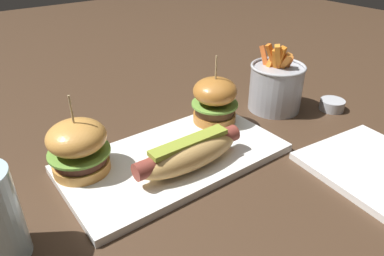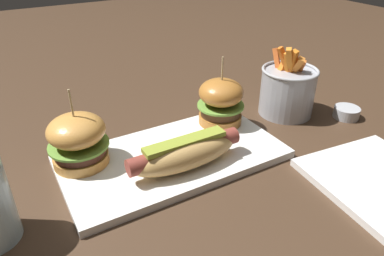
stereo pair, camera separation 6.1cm
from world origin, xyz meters
TOP-DOWN VIEW (x-y plane):
  - ground_plane at (0.00, 0.00)m, footprint 3.00×3.00m
  - platter_main at (0.00, 0.00)m, footprint 0.38×0.20m
  - hot_dog at (-0.00, -0.04)m, footprint 0.19×0.06m
  - slider_left at (-0.14, 0.05)m, footprint 0.10×0.10m
  - slider_right at (0.13, 0.05)m, footprint 0.09×0.09m
  - fries_bucket at (0.29, 0.04)m, footprint 0.12×0.12m
  - sauce_ramekin at (0.39, -0.04)m, footprint 0.05×0.05m
  - side_plate at (0.25, -0.22)m, footprint 0.22×0.22m

SIDE VIEW (x-z plane):
  - ground_plane at x=0.00m, z-range 0.00..0.00m
  - side_plate at x=0.25m, z-range 0.00..0.01m
  - platter_main at x=0.00m, z-range 0.00..0.01m
  - sauce_ramekin at x=0.39m, z-range 0.00..0.02m
  - hot_dog at x=0.00m, z-range 0.02..0.07m
  - fries_bucket at x=0.29m, z-range -0.02..0.13m
  - slider_left at x=-0.14m, z-range -0.01..0.12m
  - slider_right at x=0.13m, z-range -0.01..0.13m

